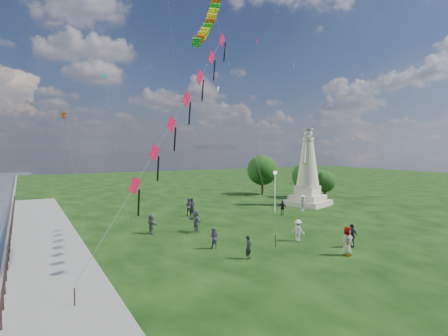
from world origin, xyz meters
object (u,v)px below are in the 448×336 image
lamppost (275,182)px  person_2 (298,230)px  statue (308,177)px  person_9 (282,208)px  person_6 (192,208)px  person_0 (249,247)px  person_5 (151,224)px  person_8 (303,203)px  person_3 (352,236)px  person_4 (347,241)px  person_11 (196,221)px  person_1 (214,238)px  person_7 (189,206)px

lamppost → person_2: bearing=-118.2°
statue → person_9: 8.24m
person_6 → person_9: bearing=-42.3°
person_0 → person_2: bearing=-11.3°
person_5 → person_8: bearing=-91.8°
person_3 → person_8: size_ratio=0.91×
person_2 → person_4: (0.33, -4.61, 0.15)m
person_11 → lamppost: bearing=108.0°
statue → person_6: bearing=160.0°
statue → person_3: bearing=-143.0°
person_6 → person_9: 9.52m
person_11 → statue: bearing=106.7°
person_5 → person_6: bearing=-58.3°
person_9 → person_11: (-11.37, -2.98, 0.19)m
person_3 → person_4: person_4 is taller
person_1 → person_5: size_ratio=0.93×
statue → person_4: statue is taller
person_3 → person_8: bearing=-124.1°
person_3 → person_5: size_ratio=1.03×
person_9 → person_11: size_ratio=0.81×
person_0 → person_9: 16.27m
person_8 → person_3: bearing=-75.5°
statue → lamppost: bearing=177.0°
person_4 → person_8: bearing=45.5°
person_6 → person_0: bearing=-120.7°
lamppost → person_6: (-9.12, 1.83, -2.35)m
statue → person_6: size_ratio=4.85×
person_2 → person_8: size_ratio=0.87×
person_4 → person_8: size_ratio=1.02×
person_0 → person_2: size_ratio=0.94×
lamppost → person_3: 15.11m
person_3 → person_11: (-7.83, 9.75, 0.12)m
statue → person_1: 22.89m
lamppost → person_6: 9.59m
person_1 → person_2: size_ratio=0.95×
person_1 → person_5: 7.10m
person_2 → person_11: 8.57m
person_4 → person_5: size_ratio=1.16×
person_1 → person_5: bearing=172.8°
person_2 → person_3: 3.98m
person_0 → person_2: person_2 is taller
person_4 → person_11: size_ratio=0.99×
person_1 → person_11: 5.52m
person_3 → person_2: bearing=-64.6°
person_11 → person_6: bearing=155.0°
person_7 → person_9: person_7 is taller
person_5 → person_8: person_8 is taller
person_3 → person_6: 17.09m
statue → lamppost: size_ratio=2.05×
person_4 → person_5: (-9.50, 12.25, -0.13)m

